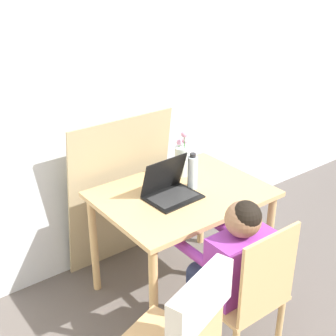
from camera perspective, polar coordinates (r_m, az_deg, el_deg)
wall_back at (r=3.14m, az=-6.11°, el=9.90°), size 6.40×0.05×2.50m
dining_table at (r=2.90m, az=1.72°, el=-4.68°), size 1.01×0.76×0.73m
chair_occupied at (r=2.54m, az=9.66°, el=-14.98°), size 0.40×0.40×0.88m
chair_spare at (r=2.12m, az=2.15°, el=-19.13°), size 0.51×0.53×0.89m
person_seated at (r=2.50m, az=7.95°, el=-10.77°), size 0.35×0.42×0.97m
laptop at (r=2.78m, az=0.15°, el=-2.45°), size 0.32×0.26×0.24m
flower_vase at (r=3.03m, az=1.78°, el=1.12°), size 0.10×0.10×0.31m
water_bottle at (r=2.86m, az=3.00°, el=-0.47°), size 0.06×0.06×0.23m
cardboard_panel at (r=3.24m, az=-5.90°, el=-2.92°), size 0.77×0.17×1.11m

